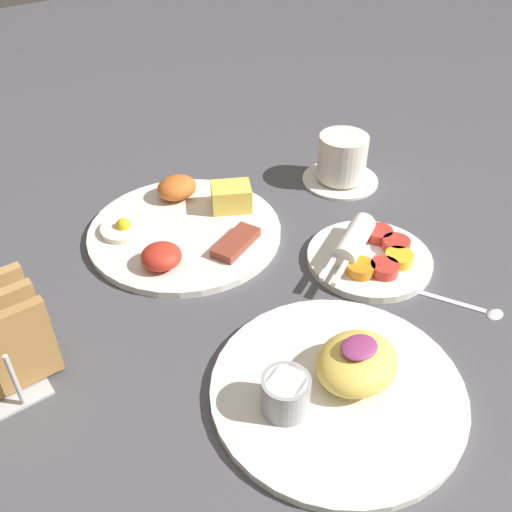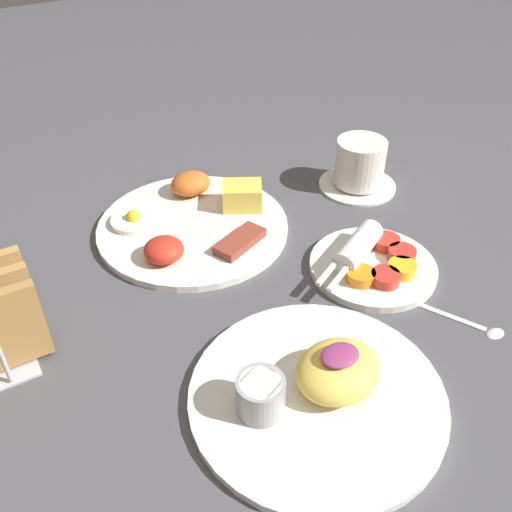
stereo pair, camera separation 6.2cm
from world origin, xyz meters
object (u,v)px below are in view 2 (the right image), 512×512
object	(u,v)px
plate_breakfast	(194,221)
plate_foreground	(317,389)
coffee_cup	(360,166)
plate_condiments	(371,261)

from	to	relation	value
plate_breakfast	plate_foreground	distance (m)	0.33
plate_breakfast	coffee_cup	xyz separation A→B (m)	(0.27, -0.03, 0.02)
plate_breakfast	coffee_cup	bearing A→B (deg)	-5.75
plate_breakfast	coffee_cup	distance (m)	0.27
plate_condiments	plate_foreground	world-z (taller)	plate_foreground
plate_breakfast	plate_condiments	bearing A→B (deg)	-51.23
plate_foreground	coffee_cup	world-z (taller)	coffee_cup
plate_breakfast	plate_foreground	bearing A→B (deg)	-93.73
plate_breakfast	plate_condiments	size ratio (longest dim) A/B	1.49
plate_condiments	plate_foreground	xyz separation A→B (m)	(-0.18, -0.13, 0.00)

